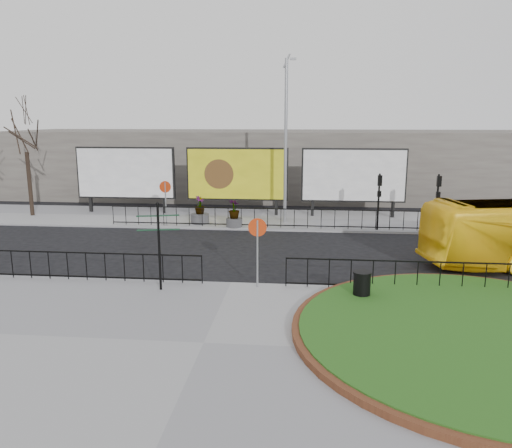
# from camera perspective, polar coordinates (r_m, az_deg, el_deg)

# --- Properties ---
(ground) EXTENTS (90.00, 90.00, 0.00)m
(ground) POSITION_cam_1_polar(r_m,az_deg,el_deg) (18.27, -2.87, -7.02)
(ground) COLOR black
(ground) RESTS_ON ground
(pavement_near) EXTENTS (30.00, 10.00, 0.12)m
(pavement_near) POSITION_cam_1_polar(r_m,az_deg,el_deg) (13.68, -5.99, -13.56)
(pavement_near) COLOR gray
(pavement_near) RESTS_ON ground
(pavement_far) EXTENTS (44.00, 6.00, 0.12)m
(pavement_far) POSITION_cam_1_polar(r_m,az_deg,el_deg) (29.78, 0.49, 0.60)
(pavement_far) COLOR gray
(pavement_far) RESTS_ON ground
(brick_edge) EXTENTS (10.40, 10.40, 0.18)m
(brick_edge) POSITION_cam_1_polar(r_m,az_deg,el_deg) (15.11, 24.63, -11.47)
(brick_edge) COLOR brown
(brick_edge) RESTS_ON pavement_near
(grass_lawn) EXTENTS (10.00, 10.00, 0.22)m
(grass_lawn) POSITION_cam_1_polar(r_m,az_deg,el_deg) (15.10, 24.64, -11.40)
(grass_lawn) COLOR #1F5516
(grass_lawn) RESTS_ON pavement_near
(railing_near_left) EXTENTS (10.00, 0.10, 1.10)m
(railing_near_left) POSITION_cam_1_polar(r_m,az_deg,el_deg) (19.57, -20.74, -4.45)
(railing_near_left) COLOR black
(railing_near_left) RESTS_ON pavement_near
(railing_near_right) EXTENTS (9.00, 0.10, 1.10)m
(railing_near_right) POSITION_cam_1_polar(r_m,az_deg,el_deg) (18.03, 17.97, -5.64)
(railing_near_right) COLOR black
(railing_near_right) RESTS_ON pavement_near
(railing_far) EXTENTS (18.00, 0.10, 1.10)m
(railing_far) POSITION_cam_1_polar(r_m,az_deg,el_deg) (26.95, 2.10, 0.70)
(railing_far) COLOR black
(railing_far) RESTS_ON pavement_far
(speed_sign_far) EXTENTS (0.64, 0.07, 2.47)m
(speed_sign_far) POSITION_cam_1_polar(r_m,az_deg,el_deg) (27.84, -10.31, 3.48)
(speed_sign_far) COLOR gray
(speed_sign_far) RESTS_ON pavement_far
(speed_sign_near) EXTENTS (0.64, 0.07, 2.47)m
(speed_sign_near) POSITION_cam_1_polar(r_m,az_deg,el_deg) (17.24, 0.17, -1.53)
(speed_sign_near) COLOR gray
(speed_sign_near) RESTS_ON pavement_near
(billboard_left) EXTENTS (6.20, 0.31, 4.10)m
(billboard_left) POSITION_cam_1_polar(r_m,az_deg,el_deg) (32.20, -14.67, 5.64)
(billboard_left) COLOR black
(billboard_left) RESTS_ON pavement_far
(billboard_mid) EXTENTS (6.20, 0.31, 4.10)m
(billboard_mid) POSITION_cam_1_polar(r_m,az_deg,el_deg) (30.51, -2.16, 5.69)
(billboard_mid) COLOR black
(billboard_mid) RESTS_ON pavement_far
(billboard_right) EXTENTS (6.20, 0.31, 4.10)m
(billboard_right) POSITION_cam_1_polar(r_m,az_deg,el_deg) (30.38, 11.10, 5.45)
(billboard_right) COLOR black
(billboard_right) RESTS_ON pavement_far
(lamp_post) EXTENTS (0.74, 0.18, 9.23)m
(lamp_post) POSITION_cam_1_polar(r_m,az_deg,el_deg) (28.12, 3.42, 9.69)
(lamp_post) COLOR gray
(lamp_post) RESTS_ON pavement_far
(signal_pole_a) EXTENTS (0.22, 0.26, 3.00)m
(signal_pole_a) POSITION_cam_1_polar(r_m,az_deg,el_deg) (26.99, 13.89, 3.45)
(signal_pole_a) COLOR black
(signal_pole_a) RESTS_ON pavement_far
(signal_pole_b) EXTENTS (0.22, 0.26, 3.00)m
(signal_pole_b) POSITION_cam_1_polar(r_m,az_deg,el_deg) (27.58, 20.07, 3.25)
(signal_pole_b) COLOR black
(signal_pole_b) RESTS_ON pavement_far
(tree_left) EXTENTS (2.00, 2.00, 7.00)m
(tree_left) POSITION_cam_1_polar(r_m,az_deg,el_deg) (33.12, -24.68, 6.88)
(tree_left) COLOR #2D2119
(tree_left) RESTS_ON pavement_far
(building_backdrop) EXTENTS (40.00, 10.00, 5.00)m
(building_backdrop) POSITION_cam_1_polar(r_m,az_deg,el_deg) (39.32, 1.79, 6.96)
(building_backdrop) COLOR slate
(building_backdrop) RESTS_ON ground
(fingerpost_sign) EXTENTS (1.44, 0.54, 3.08)m
(fingerpost_sign) POSITION_cam_1_polar(r_m,az_deg,el_deg) (17.27, -11.05, -1.53)
(fingerpost_sign) COLOR black
(fingerpost_sign) RESTS_ON pavement_near
(litter_bin) EXTENTS (0.60, 0.60, 0.99)m
(litter_bin) POSITION_cam_1_polar(r_m,az_deg,el_deg) (16.64, 12.00, -6.96)
(litter_bin) COLOR black
(litter_bin) RESTS_ON pavement_near
(planter_a) EXTENTS (1.03, 1.03, 1.55)m
(planter_a) POSITION_cam_1_polar(r_m,az_deg,el_deg) (28.35, -6.43, 1.19)
(planter_a) COLOR #4C4C4F
(planter_a) RESTS_ON pavement_far
(planter_b) EXTENTS (0.89, 0.89, 1.51)m
(planter_b) POSITION_cam_1_polar(r_m,az_deg,el_deg) (27.25, -2.51, 0.94)
(planter_b) COLOR #4C4C4F
(planter_b) RESTS_ON pavement_far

